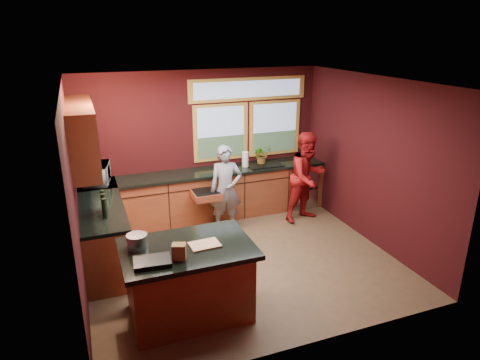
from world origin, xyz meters
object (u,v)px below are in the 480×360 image
island (189,281)px  cutting_board (205,245)px  stock_pot (137,242)px  person_red (307,177)px  person_grey (226,189)px

island → cutting_board: bearing=-14.0°
island → stock_pot: size_ratio=6.46×
person_red → cutting_board: bearing=-155.7°
person_grey → stock_pot: size_ratio=6.37×
person_grey → stock_pot: person_grey is taller
person_grey → person_red: bearing=5.6°
island → person_red: person_red is taller
island → cutting_board: size_ratio=4.43×
person_grey → person_red: size_ratio=0.92×
island → person_red: size_ratio=0.93×
person_red → cutting_board: size_ratio=4.75×
island → person_red: (2.73, 2.00, 0.35)m
person_red → stock_pot: bearing=-165.3°
person_grey → cutting_board: bearing=-105.3°
person_red → cutting_board: (-2.53, -2.05, 0.12)m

